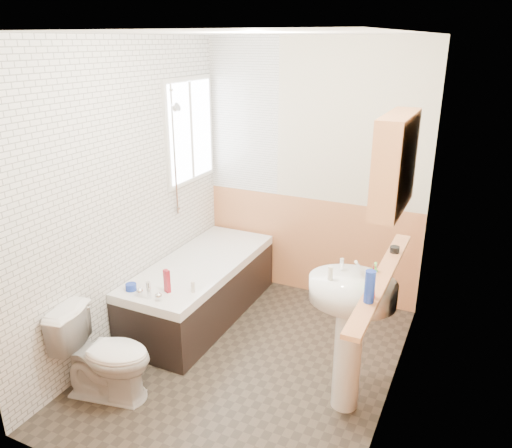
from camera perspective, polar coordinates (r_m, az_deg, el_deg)
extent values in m
plane|color=#2E2821|center=(4.20, -0.91, -15.54)|extent=(2.80, 2.80, 0.00)
plane|color=white|center=(3.40, -1.16, 20.99)|extent=(2.80, 2.80, 0.00)
cube|color=beige|center=(4.86, 6.39, 5.80)|extent=(2.20, 0.02, 2.50)
cube|color=beige|center=(2.54, -15.43, -9.03)|extent=(2.20, 0.02, 2.50)
cube|color=beige|center=(4.20, -14.75, 2.89)|extent=(0.02, 2.80, 2.50)
cube|color=beige|center=(3.30, 16.53, -2.06)|extent=(0.02, 2.80, 2.50)
cube|color=#DE905B|center=(3.65, 14.98, -12.96)|extent=(0.01, 2.80, 1.00)
cube|color=#DE905B|center=(2.98, -13.70, -21.52)|extent=(2.20, 0.01, 1.00)
cube|color=#DE905B|center=(5.08, 5.98, -2.47)|extent=(2.20, 0.01, 1.00)
cube|color=white|center=(4.18, -14.52, 2.86)|extent=(0.01, 2.80, 2.50)
cube|color=white|center=(5.02, -1.49, 12.20)|extent=(0.75, 0.01, 1.50)
cube|color=white|center=(4.82, -7.52, 10.50)|extent=(0.03, 0.79, 0.99)
cube|color=white|center=(4.82, -7.40, 10.50)|extent=(0.01, 0.70, 0.90)
cube|color=white|center=(4.82, -7.39, 10.50)|extent=(0.01, 0.04, 0.90)
cube|color=black|center=(4.74, -6.27, -7.75)|extent=(0.70, 1.72, 0.47)
cube|color=white|center=(4.62, -6.40, -4.73)|extent=(0.70, 1.72, 0.08)
cube|color=white|center=(4.63, -6.40, -4.84)|extent=(0.56, 1.58, 0.04)
cylinder|color=silver|center=(4.02, -12.16, -7.41)|extent=(0.04, 0.04, 0.14)
sphere|color=silver|center=(4.08, -13.15, -7.50)|extent=(0.06, 0.06, 0.06)
sphere|color=silver|center=(3.98, -11.08, -8.08)|extent=(0.06, 0.06, 0.06)
cylinder|color=silver|center=(4.59, -9.36, 8.17)|extent=(0.02, 0.02, 1.18)
cylinder|color=silver|center=(4.73, -8.99, 1.79)|extent=(0.04, 0.04, 0.02)
cylinder|color=silver|center=(4.51, -9.76, 14.87)|extent=(0.04, 0.04, 0.02)
cylinder|color=silver|center=(4.50, -9.11, 13.01)|extent=(0.06, 0.08, 0.09)
imported|color=white|center=(3.85, -16.89, -14.12)|extent=(0.76, 0.52, 0.68)
cylinder|color=white|center=(3.62, 10.40, -14.71)|extent=(0.19, 0.19, 0.81)
ellipsoid|color=white|center=(3.35, 10.96, -7.49)|extent=(0.58, 0.47, 0.16)
cylinder|color=silver|center=(3.42, 9.77, -4.53)|extent=(0.03, 0.03, 0.08)
cylinder|color=silver|center=(3.38, 13.43, -5.15)|extent=(0.03, 0.03, 0.08)
cylinder|color=silver|center=(3.36, 11.53, -4.47)|extent=(0.02, 0.11, 0.09)
cube|color=#DE905B|center=(3.14, 14.22, -5.96)|extent=(0.10, 1.46, 0.03)
cube|color=#DE905B|center=(3.13, 15.64, 6.74)|extent=(0.16, 0.65, 0.59)
cube|color=silver|center=(2.99, 13.57, 6.33)|extent=(0.01, 0.25, 0.44)
cube|color=silver|center=(3.29, 14.76, 7.48)|extent=(0.01, 0.25, 0.44)
cylinder|color=#19339E|center=(2.78, 12.87, -7.00)|extent=(0.07, 0.07, 0.19)
cone|color=maroon|center=(2.82, 13.19, -6.14)|extent=(0.06, 0.06, 0.22)
cylinder|color=black|center=(3.47, 15.57, -2.83)|extent=(0.07, 0.07, 0.04)
imported|color=#59C647|center=(3.21, 13.27, -6.60)|extent=(0.09, 0.18, 0.08)
cylinder|color=silver|center=(3.28, 8.48, -5.57)|extent=(0.04, 0.04, 0.09)
cube|color=maroon|center=(4.07, -10.14, -6.44)|extent=(0.06, 0.05, 0.19)
cylinder|color=#19339E|center=(4.19, -14.09, -7.00)|extent=(0.11, 0.11, 0.06)
cylinder|color=silver|center=(4.06, -7.22, -7.14)|extent=(0.04, 0.04, 0.09)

